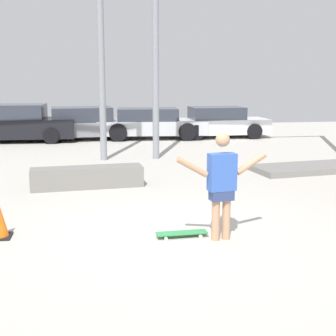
# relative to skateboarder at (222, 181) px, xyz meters

# --- Properties ---
(ground_plane) EXTENTS (36.00, 36.00, 0.00)m
(ground_plane) POSITION_rel_skateboarder_xyz_m (-0.84, 0.33, -0.92)
(ground_plane) COLOR #B2ADA3
(skateboarder) EXTENTS (1.46, 0.30, 1.67)m
(skateboarder) POSITION_rel_skateboarder_xyz_m (0.00, 0.00, 0.00)
(skateboarder) COLOR tan
(skateboarder) RESTS_ON ground_plane
(skateboard) EXTENTS (0.82, 0.28, 0.08)m
(skateboard) POSITION_rel_skateboarder_xyz_m (-0.57, 0.20, -0.86)
(skateboard) COLOR #338C4C
(skateboard) RESTS_ON ground_plane
(grind_box) EXTENTS (2.56, 0.85, 0.46)m
(grind_box) POSITION_rel_skateboarder_xyz_m (-2.09, 3.90, -0.69)
(grind_box) COLOR slate
(grind_box) RESTS_ON ground_plane
(manual_pad) EXTENTS (3.00, 1.67, 0.15)m
(manual_pad) POSITION_rel_skateboarder_xyz_m (3.70, 4.91, -0.85)
(manual_pad) COLOR slate
(manual_pad) RESTS_ON ground_plane
(canopy_support_right) EXTENTS (6.35, 0.20, 6.60)m
(canopy_support_right) POSITION_rel_skateboarder_xyz_m (3.04, 7.49, 3.11)
(canopy_support_right) COLOR gray
(canopy_support_right) RESTS_ON ground_plane
(parked_car_black) EXTENTS (4.49, 2.15, 1.45)m
(parked_car_black) POSITION_rel_skateboarder_xyz_m (-4.93, 12.36, -0.23)
(parked_car_black) COLOR black
(parked_car_black) RESTS_ON ground_plane
(parked_car_grey) EXTENTS (4.43, 2.17, 1.31)m
(parked_car_grey) POSITION_rel_skateboarder_xyz_m (-2.28, 12.53, -0.29)
(parked_car_grey) COLOR slate
(parked_car_grey) RESTS_ON ground_plane
(parked_car_silver) EXTENTS (4.54, 2.14, 1.25)m
(parked_car_silver) POSITION_rel_skateboarder_xyz_m (0.38, 12.41, -0.30)
(parked_car_silver) COLOR #B7BABF
(parked_car_silver) RESTS_ON ground_plane
(parked_car_white) EXTENTS (3.98, 1.90, 1.28)m
(parked_car_white) POSITION_rel_skateboarder_xyz_m (3.26, 12.36, -0.30)
(parked_car_white) COLOR white
(parked_car_white) RESTS_ON ground_plane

